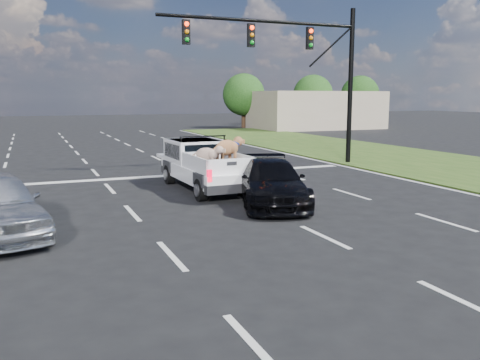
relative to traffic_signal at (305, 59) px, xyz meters
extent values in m
plane|color=black|center=(-7.20, -10.50, -4.73)|extent=(160.00, 160.00, 0.00)
cube|color=silver|center=(-8.95, -4.50, -4.72)|extent=(0.12, 60.00, 0.01)
cube|color=silver|center=(-5.45, -4.50, -4.72)|extent=(0.12, 60.00, 0.01)
cube|color=silver|center=(-1.95, -4.50, -4.72)|extent=(0.12, 60.00, 0.01)
cube|color=silver|center=(1.60, -4.50, -4.72)|extent=(0.15, 60.00, 0.01)
cube|color=silver|center=(-7.20, -0.50, -4.72)|extent=(17.00, 0.45, 0.01)
cube|color=#264715|center=(5.80, -4.50, -4.70)|extent=(8.00, 60.00, 0.06)
cylinder|color=black|center=(2.40, 0.00, -1.23)|extent=(0.22, 0.22, 7.00)
cylinder|color=black|center=(-2.10, 0.00, 1.47)|extent=(9.00, 0.14, 0.14)
cube|color=black|center=(0.20, 0.00, 0.87)|extent=(0.30, 0.18, 0.95)
sphere|color=#FF2907|center=(0.20, -0.11, 1.17)|extent=(0.18, 0.18, 0.18)
cube|color=black|center=(-2.60, 0.00, 0.87)|extent=(0.30, 0.18, 0.95)
sphere|color=#FF2907|center=(-2.60, -0.11, 1.17)|extent=(0.18, 0.18, 0.18)
cube|color=black|center=(-5.40, 0.00, 0.87)|extent=(0.30, 0.18, 0.95)
sphere|color=#FF2907|center=(-5.40, -0.11, 1.17)|extent=(0.18, 0.18, 0.18)
cube|color=tan|center=(14.80, 23.50, -2.93)|extent=(12.00, 7.00, 3.60)
cylinder|color=#332114|center=(8.80, 27.50, -3.65)|extent=(0.44, 0.44, 2.16)
sphere|color=#15370F|center=(8.80, 27.50, -1.43)|extent=(4.20, 4.20, 4.20)
cylinder|color=#332114|center=(16.80, 27.50, -3.65)|extent=(0.44, 0.44, 2.16)
sphere|color=#15370F|center=(16.80, 27.50, -1.43)|extent=(4.20, 4.20, 4.20)
cylinder|color=#332114|center=(22.80, 27.50, -3.65)|extent=(0.44, 0.44, 2.16)
sphere|color=#15370F|center=(22.80, 27.50, -1.43)|extent=(4.20, 4.20, 4.20)
cylinder|color=black|center=(-6.73, -5.70, -4.38)|extent=(0.27, 0.69, 0.68)
cylinder|color=black|center=(-5.17, -5.66, -4.38)|extent=(0.27, 0.69, 0.68)
cylinder|color=black|center=(-6.82, -2.38, -4.38)|extent=(0.27, 0.69, 0.68)
cylinder|color=black|center=(-5.26, -2.34, -4.38)|extent=(0.27, 0.69, 0.68)
cube|color=white|center=(-6.00, -3.98, -4.13)|extent=(1.83, 4.81, 0.47)
cube|color=white|center=(-6.03, -2.85, -3.51)|extent=(1.71, 2.11, 0.77)
cube|color=black|center=(-6.00, -3.87, -3.49)|extent=(1.39, 0.06, 0.56)
cylinder|color=black|center=(-6.00, -3.75, -2.95)|extent=(1.62, 0.09, 0.04)
cube|color=black|center=(-5.97, -5.03, -3.93)|extent=(1.66, 2.33, 0.05)
cube|color=white|center=(-6.73, -5.05, -3.66)|extent=(0.13, 2.29, 0.47)
cube|color=white|center=(-5.20, -5.01, -3.66)|extent=(0.13, 2.29, 0.47)
cube|color=white|center=(-5.94, -6.14, -3.66)|extent=(1.60, 0.11, 0.47)
cube|color=red|center=(-6.70, -6.35, -3.87)|extent=(0.15, 0.06, 0.36)
cube|color=red|center=(-5.17, -6.31, -3.87)|extent=(0.15, 0.06, 0.36)
cube|color=black|center=(-5.93, -6.27, -4.29)|extent=(1.73, 0.32, 0.27)
imported|color=black|center=(-5.00, -6.87, -4.08)|extent=(3.05, 4.77, 1.29)
camera|label=1|loc=(-11.40, -19.87, -1.64)|focal=38.00mm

